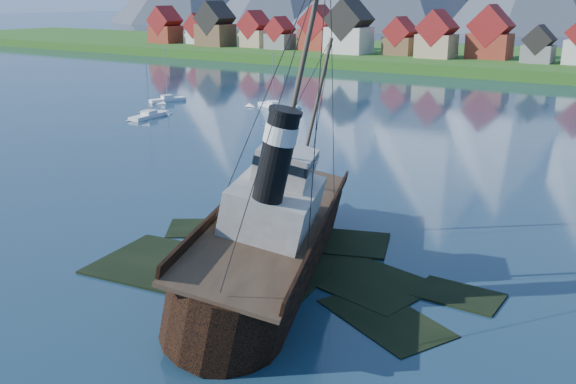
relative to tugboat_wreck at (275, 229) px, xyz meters
The scene contains 8 objects.
ground 3.91m from the tugboat_wreck, 117.20° to the right, with size 1400.00×1400.00×0.00m, color #172E41.
shoal 3.67m from the tugboat_wreck, 14.45° to the left, with size 31.71×21.24×1.14m.
seawall 130.09m from the tugboat_wreck, 90.44° to the left, with size 600.00×2.50×2.00m, color #3F3D38.
town 154.17m from the tugboat_wreck, 102.80° to the left, with size 250.96×16.69×17.30m.
tugboat_wreck is the anchor object (origin of this frame).
sailboat_a 69.90m from the tugboat_wreck, 143.38° to the left, with size 3.12×8.90×10.64m.
sailboat_b 87.07m from the tugboat_wreck, 139.36° to the left, with size 4.41×7.85×11.10m.
sailboat_c 76.10m from the tugboat_wreck, 124.92° to the left, with size 8.59×5.41×10.91m.
Camera 1 is at (27.97, -36.86, 20.78)m, focal length 40.00 mm.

